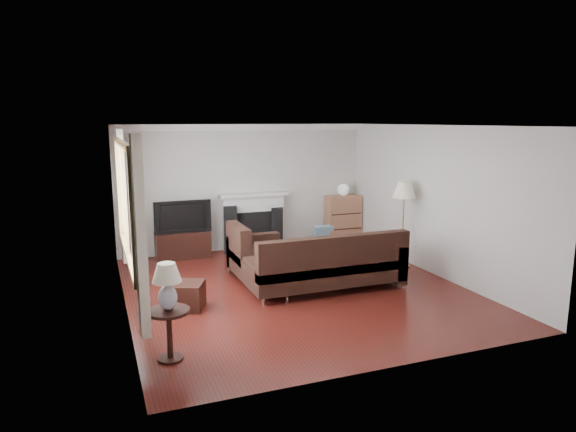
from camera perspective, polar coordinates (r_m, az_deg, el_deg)
name	(u,v)px	position (r m, az deg, el deg)	size (l,w,h in m)	color
room	(295,210)	(7.72, 0.79, 0.71)	(5.10, 5.60, 2.54)	#501711
window	(125,201)	(6.96, -17.67, 1.61)	(0.12, 2.74, 1.54)	brown
curtain_near	(140,236)	(5.49, -16.10, -2.20)	(0.10, 0.35, 2.10)	white
curtain_far	(123,196)	(8.48, -17.90, 2.11)	(0.10, 0.35, 2.10)	white
fireplace	(254,221)	(10.35, -3.84, -0.57)	(1.40, 0.26, 1.15)	white
tv_stand	(183,244)	(9.96, -11.61, -3.12)	(1.01, 0.45, 0.50)	black
television	(182,216)	(9.84, -11.73, 0.03)	(1.06, 0.14, 0.61)	black
speaker_left	(230,229)	(10.14, -6.41, -1.48)	(0.26, 0.31, 0.93)	black
speaker_right	(277,228)	(10.44, -1.21, -1.33)	(0.23, 0.28, 0.84)	black
bookshelf	(343,219)	(10.98, 6.12, -0.33)	(0.73, 0.35, 1.01)	#9A6647
globe_lamp	(343,190)	(10.88, 6.18, 2.92)	(0.25, 0.25, 0.25)	white
sectional_sofa	(325,262)	(7.96, 4.11, -5.12)	(2.63, 1.92, 0.85)	black
coffee_table	(284,256)	(9.20, -0.42, -4.43)	(0.98, 0.53, 0.38)	#A47F4E
footstool	(187,296)	(7.32, -11.14, -8.68)	(0.44, 0.44, 0.37)	black
floor_lamp	(403,225)	(9.23, 12.65, -0.96)	(0.40, 0.40, 1.54)	#A7883A
side_table	(169,335)	(5.85, -13.03, -12.72)	(0.46, 0.46, 0.57)	black
table_lamp	(167,287)	(5.66, -13.26, -7.67)	(0.32, 0.32, 0.51)	silver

